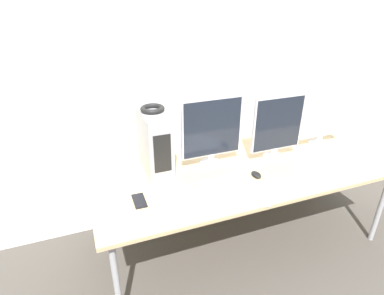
# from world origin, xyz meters

# --- Properties ---
(ground_plane) EXTENTS (14.00, 14.00, 0.00)m
(ground_plane) POSITION_xyz_m (0.00, 0.00, 0.00)
(ground_plane) COLOR #47423D
(wall_back) EXTENTS (8.00, 0.07, 2.70)m
(wall_back) POSITION_xyz_m (0.00, 1.08, 1.35)
(wall_back) COLOR silver
(wall_back) RESTS_ON ground_plane
(desk) EXTENTS (2.27, 0.95, 0.71)m
(desk) POSITION_xyz_m (0.00, 0.47, 0.67)
(desk) COLOR tan
(desk) RESTS_ON ground_plane
(pc_tower) EXTENTS (0.17, 0.43, 0.45)m
(pc_tower) POSITION_xyz_m (-0.63, 0.70, 0.94)
(pc_tower) COLOR #9E9EA3
(pc_tower) RESTS_ON desk
(headphones) EXTENTS (0.17, 0.17, 0.03)m
(headphones) POSITION_xyz_m (-0.63, 0.70, 1.18)
(headphones) COLOR black
(headphones) RESTS_ON pc_tower
(monitor_main) EXTENTS (0.47, 0.17, 0.53)m
(monitor_main) POSITION_xyz_m (-0.22, 0.61, 0.99)
(monitor_main) COLOR #B7B7BC
(monitor_main) RESTS_ON desk
(monitor_right_near) EXTENTS (0.42, 0.17, 0.51)m
(monitor_right_near) POSITION_xyz_m (0.29, 0.53, 0.98)
(monitor_right_near) COLOR #B7B7BC
(monitor_right_near) RESTS_ON desk
(monitor_right_far) EXTENTS (0.42, 0.17, 0.49)m
(monitor_right_far) POSITION_xyz_m (0.79, 0.60, 0.97)
(monitor_right_far) COLOR #B7B7BC
(monitor_right_far) RESTS_ON desk
(keyboard) EXTENTS (0.40, 0.16, 0.02)m
(keyboard) POSITION_xyz_m (-0.24, 0.30, 0.72)
(keyboard) COLOR silver
(keyboard) RESTS_ON desk
(mouse) EXTENTS (0.06, 0.10, 0.03)m
(mouse) POSITION_xyz_m (0.02, 0.33, 0.72)
(mouse) COLOR black
(mouse) RESTS_ON desk
(cell_phone) EXTENTS (0.08, 0.16, 0.01)m
(cell_phone) POSITION_xyz_m (-0.84, 0.33, 0.71)
(cell_phone) COLOR black
(cell_phone) RESTS_ON desk
(paper_sheet_front) EXTENTS (0.32, 0.36, 0.00)m
(paper_sheet_front) POSITION_xyz_m (-0.12, 0.16, 0.71)
(paper_sheet_front) COLOR white
(paper_sheet_front) RESTS_ON desk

